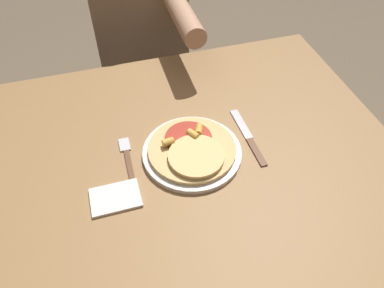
# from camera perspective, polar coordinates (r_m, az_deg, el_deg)

# --- Properties ---
(ground_plane) EXTENTS (8.00, 8.00, 0.00)m
(ground_plane) POSITION_cam_1_polar(r_m,az_deg,el_deg) (1.61, -0.08, -19.55)
(ground_plane) COLOR brown
(dining_table) EXTENTS (1.12, 0.94, 0.74)m
(dining_table) POSITION_cam_1_polar(r_m,az_deg,el_deg) (1.06, -0.12, -6.00)
(dining_table) COLOR olive
(dining_table) RESTS_ON ground_plane
(plate) EXTENTS (0.26, 0.26, 0.01)m
(plate) POSITION_cam_1_polar(r_m,az_deg,el_deg) (0.98, -0.00, -1.30)
(plate) COLOR silver
(plate) RESTS_ON dining_table
(pizza) EXTENTS (0.23, 0.23, 0.04)m
(pizza) POSITION_cam_1_polar(r_m,az_deg,el_deg) (0.97, 0.08, -0.84)
(pizza) COLOR tan
(pizza) RESTS_ON plate
(fork) EXTENTS (0.03, 0.18, 0.00)m
(fork) POSITION_cam_1_polar(r_m,az_deg,el_deg) (0.99, -9.77, -2.23)
(fork) COLOR brown
(fork) RESTS_ON dining_table
(knife) EXTENTS (0.02, 0.22, 0.00)m
(knife) POSITION_cam_1_polar(r_m,az_deg,el_deg) (1.04, 8.61, 1.01)
(knife) COLOR brown
(knife) RESTS_ON dining_table
(napkin) EXTENTS (0.12, 0.08, 0.01)m
(napkin) POSITION_cam_1_polar(r_m,az_deg,el_deg) (0.92, -11.59, -8.03)
(napkin) COLOR silver
(napkin) RESTS_ON dining_table
(person_diner) EXTENTS (0.34, 0.52, 1.20)m
(person_diner) POSITION_cam_1_polar(r_m,az_deg,el_deg) (1.55, -7.67, 16.40)
(person_diner) COLOR #2D2D38
(person_diner) RESTS_ON ground_plane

